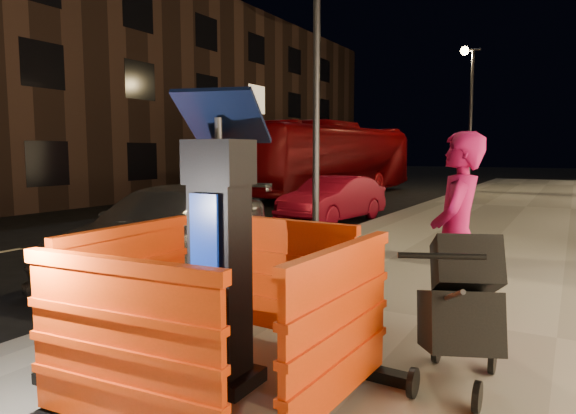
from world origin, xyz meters
The scene contains 15 objects.
ground_plane centered at (0.00, 0.00, 0.00)m, with size 120.00×120.00×0.00m, color black.
sidewalk centered at (3.00, 0.00, 0.07)m, with size 6.00×60.00×0.15m, color gray.
kerb centered at (0.00, 0.00, 0.07)m, with size 0.30×60.00×0.15m, color slate.
parking_kiosk centered at (2.08, -2.29, 1.16)m, with size 0.64×0.64×2.03m, color black.
barrier_front centered at (2.08, -3.24, 0.72)m, with size 1.45×0.60×1.13m, color #E93D0B.
barrier_back centered at (2.08, -1.34, 0.72)m, with size 1.45×0.60×1.13m, color #E93D0B.
barrier_kerbside centered at (1.13, -2.29, 0.72)m, with size 1.45×0.60×1.13m, color #E93D0B.
barrier_bldgside centered at (3.03, -2.29, 0.72)m, with size 1.45×0.60×1.13m, color #E93D0B.
car_silver centered at (-1.22, 0.76, 0.00)m, with size 1.86×4.57×1.33m, color #A6A6AB.
car_red centered at (-1.29, 7.19, 0.00)m, with size 1.29×3.70×1.22m, color maroon.
bus_doubledecker centered at (-4.75, 14.60, 0.00)m, with size 2.57×11.00×3.06m, color maroon.
man centered at (3.41, -0.53, 1.10)m, with size 0.70×0.46×1.91m, color #A20E53.
stroller centered at (3.61, -1.43, 0.69)m, with size 0.56×0.86×1.08m, color black.
street_lamp_mid centered at (0.25, 3.00, 3.15)m, with size 0.12×0.12×6.00m, color #3F3F44.
street_lamp_far centered at (0.25, 18.00, 3.15)m, with size 0.12×0.12×6.00m, color #3F3F44.
Camera 1 is at (4.31, -5.26, 1.88)m, focal length 32.00 mm.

